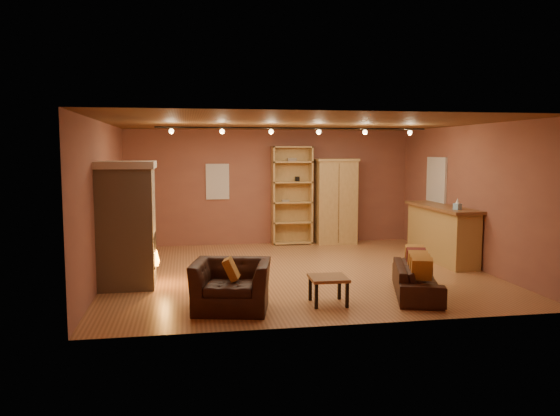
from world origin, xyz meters
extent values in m
plane|color=brown|center=(0.00, 0.00, 0.00)|extent=(7.00, 7.00, 0.00)
plane|color=brown|center=(0.00, 0.00, 2.80)|extent=(7.00, 7.00, 0.00)
cube|color=brown|center=(0.00, 3.25, 1.40)|extent=(7.00, 0.02, 2.80)
cube|color=brown|center=(-3.50, 0.00, 1.40)|extent=(0.02, 6.50, 2.80)
cube|color=brown|center=(3.50, 0.00, 1.40)|extent=(0.02, 6.50, 2.80)
cube|color=tan|center=(-3.05, -0.60, 1.00)|extent=(0.90, 0.90, 2.00)
cube|color=beige|center=(-3.05, -0.60, 2.06)|extent=(0.98, 0.98, 0.12)
cube|color=black|center=(-2.64, -0.60, 0.60)|extent=(0.10, 0.65, 0.55)
cone|color=orange|center=(-2.58, -0.60, 0.48)|extent=(0.10, 0.10, 0.22)
cube|color=silver|center=(-1.30, 3.23, 1.55)|extent=(0.56, 0.04, 0.86)
cube|color=tan|center=(0.50, 3.23, 1.20)|extent=(0.98, 0.04, 2.40)
cube|color=tan|center=(0.03, 3.06, 1.20)|extent=(0.04, 0.38, 2.40)
cube|color=tan|center=(0.97, 3.06, 1.20)|extent=(0.04, 0.38, 2.40)
cube|color=gray|center=(0.34, 3.06, 1.07)|extent=(0.18, 0.12, 0.05)
cube|color=black|center=(0.63, 3.06, 1.61)|extent=(0.10, 0.10, 0.12)
cube|color=tan|center=(0.50, 3.06, 0.04)|extent=(0.98, 0.38, 0.04)
cube|color=tan|center=(0.50, 3.06, 0.55)|extent=(0.98, 0.38, 0.03)
cube|color=tan|center=(0.50, 3.06, 1.04)|extent=(0.98, 0.38, 0.04)
cube|color=tan|center=(0.50, 3.06, 1.53)|extent=(0.98, 0.38, 0.04)
cube|color=tan|center=(0.50, 3.06, 2.02)|extent=(0.98, 0.38, 0.04)
cube|color=tan|center=(0.50, 3.06, 2.38)|extent=(0.98, 0.38, 0.04)
cube|color=tan|center=(1.59, 2.98, 1.02)|extent=(0.97, 0.53, 2.04)
cube|color=brown|center=(1.59, 2.72, 1.02)|extent=(0.02, 0.01, 1.94)
cube|color=tan|center=(1.59, 2.98, 2.07)|extent=(1.03, 0.59, 0.06)
cube|color=tan|center=(3.20, 0.53, 0.55)|extent=(0.52, 2.29, 1.09)
cube|color=brown|center=(3.20, 0.53, 1.12)|extent=(0.64, 2.41, 0.06)
cube|color=#8BBCDE|center=(3.15, -0.19, 1.21)|extent=(0.15, 0.15, 0.11)
cone|color=white|center=(3.15, -0.19, 1.31)|extent=(0.08, 0.08, 0.10)
cube|color=silver|center=(3.47, 1.40, 1.65)|extent=(0.05, 0.90, 1.00)
imported|color=black|center=(1.54, -2.02, 0.33)|extent=(1.00, 1.78, 0.67)
cube|color=#B7762F|center=(1.37, -2.54, 0.55)|extent=(0.36, 0.31, 0.36)
cube|color=#B7762F|center=(1.45, -2.28, 0.55)|extent=(0.36, 0.31, 0.36)
cube|color=#B7762F|center=(1.54, -2.02, 0.55)|extent=(0.36, 0.31, 0.36)
cube|color=maroon|center=(1.62, -1.76, 0.55)|extent=(0.36, 0.31, 0.36)
cube|color=#B7762F|center=(1.71, -1.49, 0.55)|extent=(0.36, 0.31, 0.36)
imported|color=black|center=(-1.44, -2.29, 0.48)|extent=(1.22, 0.93, 0.96)
cube|color=#B7762F|center=(-1.44, -2.29, 0.60)|extent=(0.29, 0.34, 0.34)
cube|color=brown|center=(0.02, -2.24, 0.40)|extent=(0.57, 0.57, 0.05)
cube|color=black|center=(-0.21, -2.47, 0.18)|extent=(0.05, 0.05, 0.37)
cube|color=black|center=(0.25, -2.47, 0.18)|extent=(0.05, 0.05, 0.37)
cube|color=black|center=(-0.21, -2.01, 0.18)|extent=(0.05, 0.05, 0.37)
cube|color=black|center=(0.25, -2.01, 0.18)|extent=(0.05, 0.05, 0.37)
cylinder|color=black|center=(0.00, 0.20, 2.72)|extent=(5.20, 0.03, 0.03)
sphere|color=#FFD88C|center=(-2.30, 0.20, 2.65)|extent=(0.09, 0.09, 0.09)
sphere|color=#FFD88C|center=(-1.38, 0.20, 2.65)|extent=(0.09, 0.09, 0.09)
sphere|color=#FFD88C|center=(-0.46, 0.20, 2.65)|extent=(0.09, 0.09, 0.09)
sphere|color=#FFD88C|center=(0.46, 0.20, 2.65)|extent=(0.09, 0.09, 0.09)
sphere|color=#FFD88C|center=(1.38, 0.20, 2.65)|extent=(0.09, 0.09, 0.09)
sphere|color=#FFD88C|center=(2.30, 0.20, 2.65)|extent=(0.09, 0.09, 0.09)
camera|label=1|loc=(-2.06, -10.01, 2.29)|focal=35.00mm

